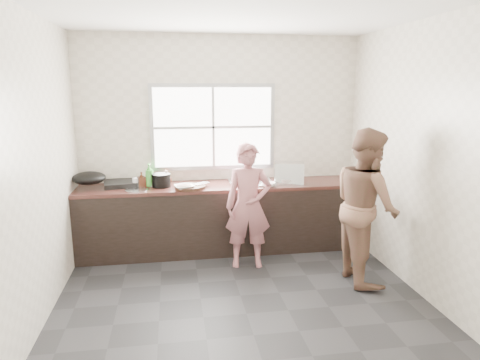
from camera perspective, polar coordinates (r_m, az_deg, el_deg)
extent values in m
cube|color=#242427|center=(4.46, 0.05, -15.22)|extent=(3.60, 3.20, 0.01)
cube|color=silver|center=(4.01, 0.06, 21.60)|extent=(3.60, 3.20, 0.01)
cube|color=beige|center=(5.59, -2.57, 5.05)|extent=(3.60, 0.01, 2.70)
cube|color=beige|center=(4.14, -25.44, 1.25)|extent=(0.01, 3.20, 2.70)
cube|color=silver|center=(4.66, 22.58, 2.62)|extent=(0.01, 3.20, 2.70)
cube|color=beige|center=(2.49, 5.96, -4.34)|extent=(3.60, 0.01, 2.70)
cube|color=black|center=(5.49, -2.10, -5.15)|extent=(3.60, 0.62, 0.82)
cube|color=#391C17|center=(5.37, -2.13, -0.78)|extent=(3.60, 0.64, 0.04)
cube|color=silver|center=(5.42, 1.54, -0.39)|extent=(0.55, 0.45, 0.02)
cylinder|color=silver|center=(5.58, 1.17, 1.51)|extent=(0.02, 0.02, 0.30)
cube|color=#9EA0A5|center=(5.54, -3.61, 7.05)|extent=(1.60, 0.05, 1.10)
cube|color=white|center=(5.52, -3.58, 7.03)|extent=(1.50, 0.01, 1.00)
imported|color=#AC676C|center=(4.92, 1.12, -4.00)|extent=(0.53, 0.38, 1.35)
imported|color=brown|center=(4.74, 16.46, -3.28)|extent=(0.63, 0.81, 1.65)
cylinder|color=black|center=(5.18, -6.66, -0.91)|extent=(0.41, 0.41, 0.04)
cube|color=silver|center=(5.25, -5.20, -0.44)|extent=(0.22, 0.20, 0.01)
imported|color=white|center=(5.12, -7.43, -0.97)|extent=(0.29, 0.29, 0.06)
imported|color=silver|center=(5.42, 6.16, -0.16)|extent=(0.27, 0.27, 0.06)
imported|color=white|center=(5.25, 3.81, -0.51)|extent=(0.28, 0.28, 0.07)
cylinder|color=black|center=(5.30, -10.46, -0.05)|extent=(0.25, 0.25, 0.16)
cylinder|color=silver|center=(5.42, -11.54, -0.62)|extent=(0.25, 0.25, 0.02)
imported|color=green|center=(5.34, -11.99, 0.66)|extent=(0.14, 0.14, 0.29)
imported|color=#401D10|center=(5.33, -12.99, -0.02)|extent=(0.10, 0.10, 0.17)
imported|color=#3E1A0F|center=(5.42, -9.80, 0.25)|extent=(0.14, 0.14, 0.16)
cylinder|color=white|center=(5.36, -13.72, -0.33)|extent=(0.10, 0.10, 0.11)
cube|color=black|center=(5.48, -15.64, -0.45)|extent=(0.45, 0.45, 0.06)
ellipsoid|color=black|center=(5.40, -19.50, 0.25)|extent=(0.49, 0.49, 0.15)
cube|color=silver|center=(5.41, 6.57, 0.93)|extent=(0.42, 0.34, 0.27)
cylinder|color=silver|center=(5.19, -13.61, -1.30)|extent=(0.29, 0.29, 0.01)
cylinder|color=silver|center=(5.49, -12.24, -0.51)|extent=(0.23, 0.23, 0.01)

